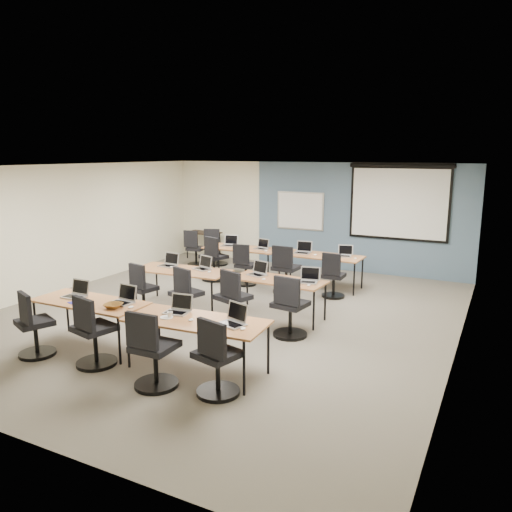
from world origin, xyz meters
The scene contains 57 objects.
floor centered at (0.00, 0.00, 0.00)m, with size 8.00×9.00×0.02m, color #6B6354.
ceiling centered at (0.00, 0.00, 2.70)m, with size 8.00×9.00×0.02m, color white.
wall_back centered at (0.00, 4.50, 1.35)m, with size 8.00×0.04×2.70m, color beige.
wall_left centered at (-4.00, 0.00, 1.35)m, with size 0.04×9.00×2.70m, color beige.
wall_right centered at (4.00, 0.00, 1.35)m, with size 0.04×9.00×2.70m, color beige.
blue_accent_panel centered at (1.25, 4.47, 1.35)m, with size 5.50×0.04×2.70m, color #3D5977.
whiteboard centered at (-0.30, 4.43, 1.45)m, with size 1.28×0.03×0.98m.
projector_screen centered at (2.20, 4.41, 1.89)m, with size 2.40×0.10×1.82m.
training_table_front_left centered at (-1.04, -2.25, 0.69)m, with size 1.81×0.75×0.73m.
training_table_front_right centered at (0.89, -2.24, 0.69)m, with size 1.94×0.81×0.73m.
training_table_mid_left centered at (-0.99, 0.09, 0.69)m, with size 1.87×0.78×0.73m.
training_table_mid_right centered at (0.98, 0.25, 0.68)m, with size 1.68×0.70×0.73m.
training_table_back_left centered at (-1.03, 2.59, 0.68)m, with size 1.79×0.75×0.73m.
training_table_back_right centered at (0.93, 2.61, 0.69)m, with size 1.82×0.76×0.73m.
laptop_0 centered at (-1.39, -2.17, 0.79)m, with size 0.34×0.29×0.26m.
mouse_0 centered at (-1.19, -2.28, 0.74)m, with size 0.06×0.09×0.03m, color white.
task_chair_0 centered at (-1.50, -2.92, 0.42)m, with size 0.56×0.53×1.01m.
laptop_1 centered at (-0.52, -2.08, 0.79)m, with size 0.34×0.29×0.26m.
mouse_1 centered at (-0.24, -2.24, 0.74)m, with size 0.06×0.10×0.04m, color white.
task_chair_1 centered at (-0.48, -2.78, 0.43)m, with size 0.57×0.57×1.04m.
laptop_2 centered at (0.49, -2.10, 0.79)m, with size 0.33×0.28×0.25m.
mouse_2 centered at (0.85, -2.31, 0.74)m, with size 0.06×0.09×0.03m, color white.
task_chair_2 centered at (0.68, -2.93, 0.43)m, with size 0.57×0.57×1.04m.
laptop_3 centered at (1.43, -2.16, 0.80)m, with size 0.35×0.30×0.27m.
mouse_3 centered at (1.63, -2.30, 0.74)m, with size 0.06×0.09×0.03m, color white.
task_chair_3 centered at (1.51, -2.75, 0.42)m, with size 0.55×0.55×1.02m.
laptop_4 centered at (-1.40, 0.24, 0.79)m, with size 0.34×0.29×0.26m.
mouse_4 centered at (-1.27, 0.13, 0.74)m, with size 0.06×0.10×0.04m, color white.
task_chair_4 centered at (-1.39, -0.63, 0.40)m, with size 0.49×0.49×0.97m.
laptop_5 centered at (-0.65, 0.32, 0.79)m, with size 0.33×0.28×0.25m.
mouse_5 centered at (-0.39, 0.13, 0.74)m, with size 0.06×0.10×0.03m, color white.
task_chair_5 centered at (-0.40, -0.65, 0.42)m, with size 0.54×0.53×1.01m.
laptop_6 centered at (0.51, 0.37, 0.79)m, with size 0.33×0.28×0.25m.
mouse_6 centered at (0.76, 0.10, 0.74)m, with size 0.06×0.09×0.03m, color white.
task_chair_6 centered at (0.50, -0.58, 0.43)m, with size 0.59×0.57×1.04m.
laptop_7 centered at (1.53, 0.30, 0.79)m, with size 0.34×0.29×0.26m.
mouse_7 centered at (1.62, 0.07, 0.74)m, with size 0.06×0.09×0.03m, color white.
task_chair_7 centered at (1.52, -0.50, 0.43)m, with size 0.56×0.56×1.04m.
laptop_8 centered at (-1.41, 2.67, 0.79)m, with size 0.34×0.29×0.26m.
mouse_8 centered at (-1.25, 2.57, 0.74)m, with size 0.07×0.10×0.04m, color white.
task_chair_8 centered at (-1.50, 2.06, 0.44)m, with size 0.61×0.58×1.05m.
laptop_9 centered at (-0.54, 2.66, 0.79)m, with size 0.31×0.26×0.23m.
mouse_9 centered at (-0.32, 2.44, 0.74)m, with size 0.06×0.10×0.04m, color white.
task_chair_9 centered at (-0.64, 2.00, 0.39)m, with size 0.47×0.47×0.96m.
laptop_10 centered at (0.50, 2.64, 0.80)m, with size 0.35×0.30×0.26m.
mouse_10 centered at (0.83, 2.53, 0.74)m, with size 0.06×0.10×0.04m, color white.
task_chair_10 centered at (0.43, 1.83, 0.43)m, with size 0.57×0.57×1.05m.
laptop_11 centered at (1.43, 2.71, 0.79)m, with size 0.32×0.27×0.24m.
mouse_11 centered at (1.72, 2.56, 0.74)m, with size 0.06×0.09×0.03m, color white.
task_chair_11 centered at (1.43, 1.96, 0.39)m, with size 0.47×0.47×0.96m.
blue_mousepad centered at (-1.14, -2.41, 0.73)m, with size 0.22×0.19×0.01m, color navy.
snack_bowl centered at (-0.47, -2.35, 0.77)m, with size 0.31×0.31×0.08m, color brown.
snack_plate centered at (0.48, -2.36, 0.74)m, with size 0.18×0.18×0.01m, color white.
coffee_cup centered at (0.53, -2.35, 0.77)m, with size 0.07×0.07×0.06m, color silver.
utility_table centered at (-3.07, 4.08, 0.66)m, with size 0.95×0.53×0.75m.
spare_chair_a centered at (-2.28, 3.48, 0.41)m, with size 0.53×0.50×0.99m.
spare_chair_b centered at (-2.76, 3.17, 0.39)m, with size 0.47×0.47×0.95m.
Camera 1 is at (4.50, -7.59, 2.94)m, focal length 35.00 mm.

